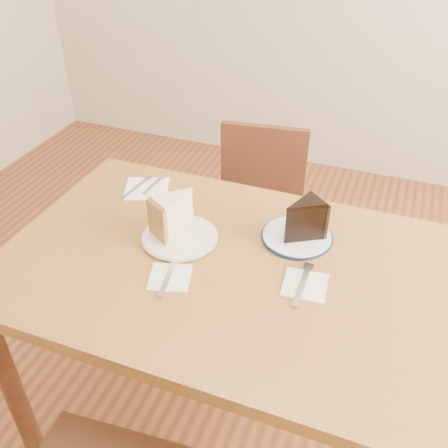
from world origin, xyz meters
TOP-DOWN VIEW (x-y plane):
  - ground at (0.00, 0.00)m, footprint 4.00×4.00m
  - table at (0.00, 0.00)m, footprint 1.20×0.80m
  - chair_far at (-0.08, 0.60)m, footprint 0.45×0.45m
  - plate_cream at (-0.15, 0.05)m, footprint 0.21×0.21m
  - plate_navy at (0.17, 0.17)m, footprint 0.20×0.20m
  - carrot_cake at (-0.17, 0.07)m, footprint 0.13×0.14m
  - chocolate_cake at (0.18, 0.16)m, footprint 0.13×0.14m
  - napkin_cream at (-0.10, -0.11)m, footprint 0.13×0.13m
  - napkin_navy at (0.24, -0.01)m, footprint 0.12×0.12m
  - napkin_spare at (-0.36, 0.26)m, footprint 0.18×0.18m
  - fork_cream at (-0.10, -0.12)m, footprint 0.04×0.14m
  - knife_navy at (0.23, -0.02)m, footprint 0.02×0.17m
  - fork_spare at (-0.35, 0.28)m, footprint 0.02×0.14m
  - knife_spare at (-0.40, 0.25)m, footprint 0.03×0.16m

SIDE VIEW (x-z plane):
  - ground at x=0.00m, z-range 0.00..0.00m
  - chair_far at x=-0.08m, z-range 0.05..0.87m
  - table at x=0.00m, z-range 0.28..1.03m
  - napkin_cream at x=-0.10m, z-range 0.75..0.75m
  - napkin_navy at x=0.24m, z-range 0.75..0.75m
  - napkin_spare at x=-0.36m, z-range 0.75..0.75m
  - plate_cream at x=-0.15m, z-range 0.75..0.76m
  - plate_navy at x=0.17m, z-range 0.75..0.76m
  - fork_cream at x=-0.10m, z-range 0.75..0.76m
  - knife_navy at x=0.23m, z-range 0.75..0.76m
  - fork_spare at x=-0.35m, z-range 0.75..0.76m
  - knife_spare at x=-0.40m, z-range 0.75..0.76m
  - chocolate_cake at x=0.18m, z-range 0.76..0.87m
  - carrot_cake at x=-0.17m, z-range 0.76..0.87m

